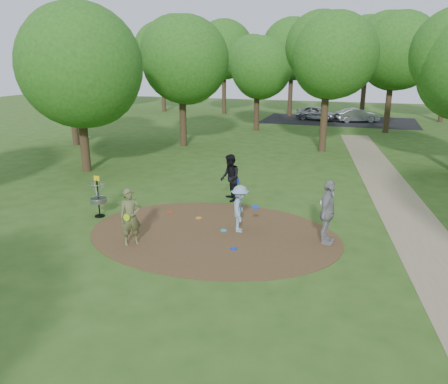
% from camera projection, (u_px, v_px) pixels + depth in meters
% --- Properties ---
extents(ground, '(100.00, 100.00, 0.00)m').
position_uv_depth(ground, '(213.00, 234.00, 14.40)').
color(ground, '#2D5119').
rests_on(ground, ground).
extents(dirt_clearing, '(8.40, 8.40, 0.02)m').
position_uv_depth(dirt_clearing, '(213.00, 234.00, 14.39)').
color(dirt_clearing, '#47301C').
rests_on(dirt_clearing, ground).
extents(footpath, '(7.55, 39.89, 0.01)m').
position_uv_depth(footpath, '(420.00, 235.00, 14.29)').
color(footpath, '#8C7A5B').
rests_on(footpath, ground).
extents(parking_lot, '(14.00, 8.00, 0.01)m').
position_uv_depth(parking_lot, '(338.00, 121.00, 41.10)').
color(parking_lot, black).
rests_on(parking_lot, ground).
extents(player_observer_with_disc, '(0.78, 0.75, 1.80)m').
position_uv_depth(player_observer_with_disc, '(130.00, 217.00, 13.34)').
color(player_observer_with_disc, '#5B6038').
rests_on(player_observer_with_disc, ground).
extents(player_throwing_with_disc, '(1.09, 1.14, 1.60)m').
position_uv_depth(player_throwing_with_disc, '(240.00, 209.00, 14.38)').
color(player_throwing_with_disc, '#80A1C0').
rests_on(player_throwing_with_disc, ground).
extents(player_walking_with_disc, '(1.08, 1.16, 1.91)m').
position_uv_depth(player_walking_with_disc, '(230.00, 178.00, 17.54)').
color(player_walking_with_disc, black).
rests_on(player_walking_with_disc, ground).
extents(player_waiting_with_disc, '(0.64, 1.24, 2.03)m').
position_uv_depth(player_waiting_with_disc, '(327.00, 212.00, 13.39)').
color(player_waiting_with_disc, gray).
rests_on(player_waiting_with_disc, ground).
extents(disc_ground_cyan, '(0.22, 0.22, 0.02)m').
position_uv_depth(disc_ground_cyan, '(224.00, 230.00, 14.62)').
color(disc_ground_cyan, '#1BA7DA').
rests_on(disc_ground_cyan, dirt_clearing).
extents(disc_ground_blue, '(0.22, 0.22, 0.02)m').
position_uv_depth(disc_ground_blue, '(234.00, 249.00, 13.20)').
color(disc_ground_blue, '#0B31C3').
rests_on(disc_ground_blue, dirt_clearing).
extents(disc_ground_red, '(0.22, 0.22, 0.02)m').
position_uv_depth(disc_ground_red, '(170.00, 212.00, 16.36)').
color(disc_ground_red, red).
rests_on(disc_ground_red, dirt_clearing).
extents(car_left, '(4.22, 2.72, 1.34)m').
position_uv_depth(car_left, '(317.00, 113.00, 41.30)').
color(car_left, '#929598').
rests_on(car_left, ground).
extents(car_right, '(3.99, 2.57, 1.24)m').
position_uv_depth(car_right, '(357.00, 115.00, 39.94)').
color(car_right, '#9C9EA3').
rests_on(car_right, ground).
extents(disc_ground_orange, '(0.22, 0.22, 0.02)m').
position_uv_depth(disc_ground_orange, '(199.00, 218.00, 15.76)').
color(disc_ground_orange, orange).
rests_on(disc_ground_orange, dirt_clearing).
extents(disc_golf_basket, '(0.63, 0.63, 1.54)m').
position_uv_depth(disc_golf_basket, '(98.00, 194.00, 15.75)').
color(disc_golf_basket, black).
rests_on(disc_golf_basket, ground).
extents(tree_ring, '(37.60, 45.22, 9.12)m').
position_uv_depth(tree_ring, '(325.00, 67.00, 19.56)').
color(tree_ring, '#332316').
rests_on(tree_ring, ground).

